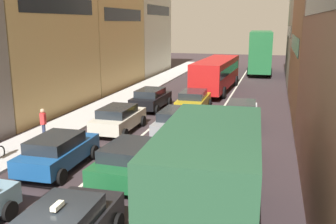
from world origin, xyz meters
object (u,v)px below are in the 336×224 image
Objects in this scene: wagon_left_lane_second at (58,151)px; bus_mid_queue_primary at (216,72)px; coupe_centre_lane_fourth at (193,100)px; sedan_centre_lane_second at (130,159)px; wagon_right_lane_far at (242,113)px; hatchback_centre_lane_third at (177,121)px; sedan_right_lane_behind_truck at (231,143)px; bus_far_queue_secondary at (260,50)px; sedan_left_lane_third at (119,118)px; pedestrian_near_kerb at (43,122)px; removalist_box_truck at (213,176)px; sedan_left_lane_fourth at (151,98)px.

bus_mid_queue_primary is at bearing -11.24° from wagon_left_lane_second.
bus_mid_queue_primary is at bearing -3.13° from coupe_centre_lane_fourth.
wagon_right_lane_far is at bearing -18.49° from sedan_centre_lane_second.
hatchback_centre_lane_third is 1.01× the size of sedan_right_lane_behind_truck.
sedan_right_lane_behind_truck is 0.41× the size of bus_far_queue_secondary.
wagon_right_lane_far is at bearing -161.46° from bus_mid_queue_primary.
wagon_right_lane_far is (6.86, 9.25, 0.00)m from wagon_left_lane_second.
sedan_centre_lane_second is 0.41× the size of bus_mid_queue_primary.
hatchback_centre_lane_third is 14.36m from bus_mid_queue_primary.
bus_far_queue_secondary is at bearing -2.86° from wagon_right_lane_far.
sedan_left_lane_third is 7.37m from wagon_right_lane_far.
pedestrian_near_kerb reaches higher than sedan_centre_lane_second.
removalist_box_truck is 6.93m from sedan_right_lane_behind_truck.
bus_mid_queue_primary is at bearing -12.83° from sedan_left_lane_third.
coupe_centre_lane_fourth is at bearing -16.42° from wagon_left_lane_second.
sedan_centre_lane_second is 1.02× the size of sedan_left_lane_third.
removalist_box_truck reaches higher than coupe_centre_lane_fourth.
sedan_right_lane_behind_truck is (3.66, -9.06, 0.00)m from coupe_centre_lane_fourth.
coupe_centre_lane_fourth is 9.77m from sedan_right_lane_behind_truck.
bus_far_queue_secondary reaches higher than sedan_right_lane_behind_truck.
sedan_centre_lane_second is at bearing 156.13° from wagon_right_lane_far.
bus_mid_queue_primary is at bearing 1.56° from sedan_centre_lane_second.
removalist_box_truck is 13.02m from wagon_right_lane_far.
removalist_box_truck is 16.39m from coupe_centre_lane_fourth.
sedan_left_lane_third and wagon_right_lane_far have the same top height.
hatchback_centre_lane_third is 6.76m from sedan_left_lane_fourth.
bus_mid_queue_primary is 14.56m from bus_far_queue_secondary.
sedan_left_lane_third is at bearing 32.80° from removalist_box_truck.
hatchback_centre_lane_third is at bearing 159.47° from pedestrian_near_kerb.
wagon_left_lane_second is 20.89m from bus_mid_queue_primary.
coupe_centre_lane_fourth is at bearing 47.83° from wagon_right_lane_far.
wagon_left_lane_second is 7.60m from sedan_right_lane_behind_truck.
bus_far_queue_secondary is (6.56, 28.72, 2.03)m from sedan_left_lane_third.
bus_mid_queue_primary is at bearing 13.11° from wagon_right_lane_far.
wagon_left_lane_second is at bearing 140.46° from wagon_right_lane_far.
sedan_centre_lane_second is 20.69m from bus_mid_queue_primary.
removalist_box_truck is at bearing -169.22° from bus_mid_queue_primary.
sedan_centre_lane_second is at bearing 172.01° from bus_far_queue_secondary.
removalist_box_truck is at bearing -154.76° from sedan_left_lane_fourth.
sedan_right_lane_behind_truck is 0.41× the size of bus_mid_queue_primary.
bus_mid_queue_primary reaches higher than sedan_centre_lane_second.
pedestrian_near_kerb is at bearing 38.81° from wagon_left_lane_second.
sedan_left_lane_fourth is 0.41× the size of bus_mid_queue_primary.
sedan_left_lane_fourth is at bearing 160.66° from bus_mid_queue_primary.
removalist_box_truck is at bearing -167.31° from coupe_centre_lane_fourth.
removalist_box_truck is at bearing 178.31° from wagon_right_lane_far.
sedan_centre_lane_second is 7.40m from pedestrian_near_kerb.
sedan_left_lane_third and sedan_left_lane_fourth have the same top height.
hatchback_centre_lane_third is at bearing 16.95° from removalist_box_truck.
bus_far_queue_secondary is at bearing -149.18° from pedestrian_near_kerb.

